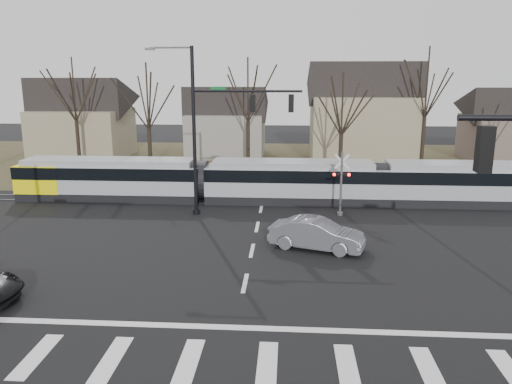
{
  "coord_description": "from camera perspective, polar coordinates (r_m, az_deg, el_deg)",
  "views": [
    {
      "loc": [
        1.75,
        -17.45,
        8.52
      ],
      "look_at": [
        0.0,
        9.0,
        2.3
      ],
      "focal_mm": 35.0,
      "sensor_mm": 36.0,
      "label": 1
    }
  ],
  "objects": [
    {
      "name": "ground",
      "position": [
        19.49,
        -1.79,
        -12.72
      ],
      "size": [
        140.0,
        140.0,
        0.0
      ],
      "primitive_type": "plane",
      "color": "black"
    },
    {
      "name": "grass_verge",
      "position": [
        50.2,
        1.74,
        3.44
      ],
      "size": [
        140.0,
        28.0,
        0.01
      ],
      "primitive_type": "cube",
      "color": "#38331E",
      "rests_on": "ground"
    },
    {
      "name": "crosswalk",
      "position": [
        16.01,
        -3.26,
        -18.94
      ],
      "size": [
        27.0,
        2.6,
        0.01
      ],
      "color": "silver",
      "rests_on": "ground"
    },
    {
      "name": "stop_line",
      "position": [
        17.9,
        -2.37,
        -15.21
      ],
      "size": [
        28.0,
        0.35,
        0.01
      ],
      "primitive_type": "cube",
      "color": "silver",
      "rests_on": "ground"
    },
    {
      "name": "lane_dashes",
      "position": [
        34.56,
        0.77,
        -1.06
      ],
      "size": [
        0.18,
        30.0,
        0.01
      ],
      "color": "silver",
      "rests_on": "ground"
    },
    {
      "name": "rail_pair",
      "position": [
        34.36,
        0.75,
        -1.1
      ],
      "size": [
        90.0,
        1.52,
        0.06
      ],
      "color": "#59595E",
      "rests_on": "ground"
    },
    {
      "name": "tram",
      "position": [
        34.16,
        3.87,
        1.42
      ],
      "size": [
        37.67,
        2.8,
        2.86
      ],
      "color": "gray",
      "rests_on": "ground"
    },
    {
      "name": "sedan",
      "position": [
        25.2,
        6.95,
        -4.79
      ],
      "size": [
        4.39,
        5.67,
        1.55
      ],
      "primitive_type": "imported",
      "rotation": [
        0.0,
        0.0,
        1.26
      ],
      "color": "slate",
      "rests_on": "ground"
    },
    {
      "name": "signal_pole_far",
      "position": [
        30.36,
        -4.14,
        7.84
      ],
      "size": [
        9.28,
        0.44,
        10.2
      ],
      "color": "black",
      "rests_on": "ground"
    },
    {
      "name": "rail_crossing_signal",
      "position": [
        31.13,
        9.69,
        0.71
      ],
      "size": [
        1.08,
        0.36,
        4.0
      ],
      "color": "#59595B",
      "rests_on": "ground"
    },
    {
      "name": "tree_row",
      "position": [
        43.59,
        4.15,
        8.54
      ],
      "size": [
        59.2,
        7.2,
        10.0
      ],
      "color": "black",
      "rests_on": "ground"
    },
    {
      "name": "house_a",
      "position": [
        56.0,
        -19.29,
        8.33
      ],
      "size": [
        9.72,
        8.64,
        8.6
      ],
      "color": "gray",
      "rests_on": "ground"
    },
    {
      "name": "house_b",
      "position": [
        54.06,
        -3.43,
        8.36
      ],
      "size": [
        8.64,
        7.56,
        7.65
      ],
      "color": "gray",
      "rests_on": "ground"
    },
    {
      "name": "house_c",
      "position": [
        51.07,
        12.1,
        9.23
      ],
      "size": [
        10.8,
        8.64,
        10.1
      ],
      "color": "gray",
      "rests_on": "ground"
    },
    {
      "name": "house_d",
      "position": [
        57.15,
        26.92,
        7.23
      ],
      "size": [
        8.64,
        7.56,
        7.65
      ],
      "color": "brown",
      "rests_on": "ground"
    }
  ]
}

